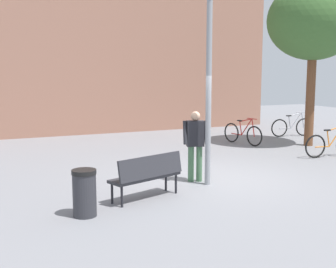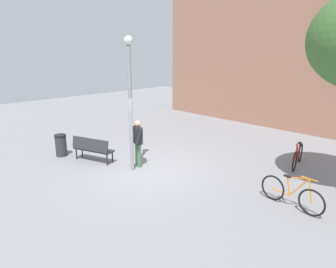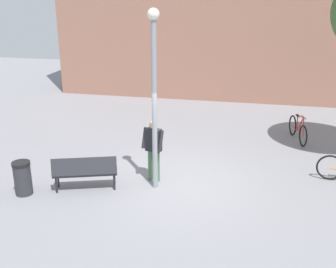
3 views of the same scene
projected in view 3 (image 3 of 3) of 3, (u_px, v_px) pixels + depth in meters
The scene contains 6 objects.
ground_plane at pixel (175, 182), 10.95m from camera, with size 36.00×36.00×0.00m, color gray.
lamppost at pixel (154, 88), 9.79m from camera, with size 0.28×0.28×4.45m.
person_by_lamppost at pixel (154, 147), 10.72m from camera, with size 0.63×0.41×1.67m.
park_bench at pixel (85, 170), 10.33m from camera, with size 1.67×0.97×0.92m.
bicycle_red at pixel (298, 130), 13.82m from camera, with size 0.48×1.77×0.97m.
trash_bin at pixel (23, 178), 10.16m from camera, with size 0.45×0.45×0.86m.
Camera 3 is at (1.93, -9.72, 4.84)m, focal length 43.98 mm.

